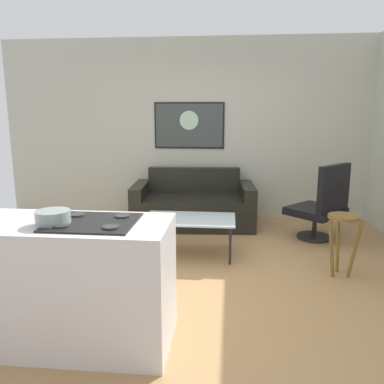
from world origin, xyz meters
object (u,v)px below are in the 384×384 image
(couch, at_px, (193,206))
(mixing_bowl, at_px, (53,218))
(bar_stool, at_px, (343,230))
(wall_painting, at_px, (189,125))
(coffee_table, at_px, (190,221))
(armchair, at_px, (322,205))

(couch, relative_size, mixing_bowl, 7.76)
(bar_stool, xyz_separation_m, wall_painting, (-1.81, 2.24, 0.97))
(couch, bearing_deg, mixing_bowl, -101.80)
(bar_stool, distance_m, wall_painting, 3.04)
(wall_painting, bearing_deg, coffee_table, -83.80)
(coffee_table, xyz_separation_m, wall_painting, (-0.20, 1.80, 1.05))
(bar_stool, bearing_deg, couch, 134.91)
(armchair, distance_m, bar_stool, 1.15)
(armchair, bearing_deg, couch, 162.54)
(coffee_table, xyz_separation_m, bar_stool, (1.62, -0.44, 0.08))
(couch, height_order, coffee_table, couch)
(bar_stool, relative_size, mixing_bowl, 2.75)
(mixing_bowl, bearing_deg, couch, 78.20)
(wall_painting, bearing_deg, mixing_bowl, -98.28)
(coffee_table, relative_size, bar_stool, 1.64)
(bar_stool, bearing_deg, armchair, 87.36)
(armchair, height_order, mixing_bowl, armchair)
(armchair, bearing_deg, mixing_bowl, -132.49)
(mixing_bowl, bearing_deg, wall_painting, 81.72)
(bar_stool, distance_m, mixing_bowl, 2.82)
(couch, height_order, armchair, armchair)
(bar_stool, height_order, wall_painting, wall_painting)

